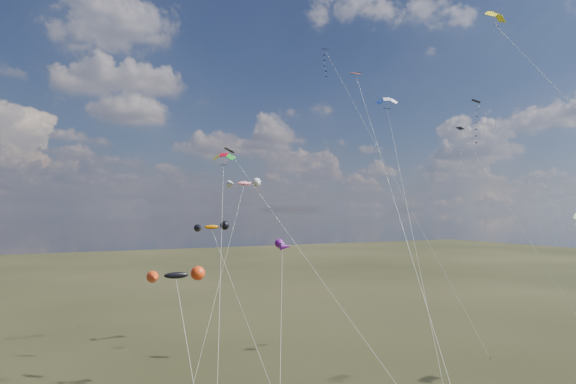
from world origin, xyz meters
name	(u,v)px	position (x,y,z in m)	size (l,w,h in m)	color
diamond_black_high	(488,136)	(25.66, 16.51, 25.98)	(10.49, 19.65, 30.45)	black
diamond_navy_tall	(338,85)	(15.82, 33.79, 34.61)	(11.53, 19.26, 40.23)	#101449
diamond_black_mid	(277,217)	(-3.30, 13.58, 16.64)	(11.34, 15.89, 22.92)	black
diamond_navy_right	(466,165)	(25.53, 19.88, 22.84)	(9.22, 12.98, 27.51)	#0B1348
diamond_orange_center	(382,161)	(3.11, 7.24, 21.26)	(6.84, 22.26, 30.34)	#D4420E
parafoil_yellow	(498,16)	(13.09, 4.16, 33.83)	(15.57, 21.64, 34.68)	yellow
parafoil_blue_white	(387,101)	(13.44, 19.79, 29.57)	(8.72, 18.39, 30.36)	#163BAC
parafoil_tricolor	(223,156)	(-5.03, 22.37, 22.66)	(7.59, 17.44, 23.37)	#CCD00C
novelty_black_orange	(176,276)	(-13.16, 9.29, 12.69)	(3.46, 9.03, 13.26)	black
novelty_orange_black	(212,228)	(-6.35, 21.93, 15.54)	(4.71, 10.03, 16.14)	#C56300
novelty_white_purple	(282,245)	(-1.83, 15.53, 14.07)	(6.36, 12.25, 14.56)	silver
novelty_redwhite_stripe	(244,184)	(2.81, 36.25, 20.70)	(12.62, 13.68, 21.45)	red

